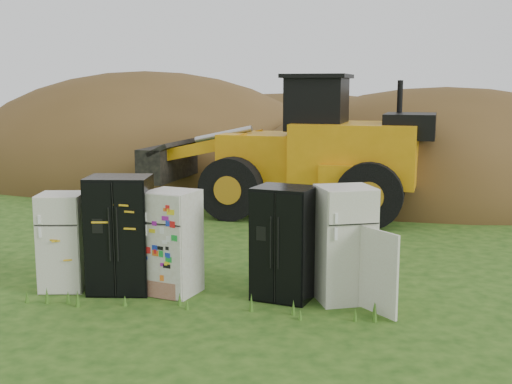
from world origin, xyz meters
TOP-DOWN VIEW (x-y plane):
  - ground at (0.00, 0.00)m, footprint 120.00×120.00m
  - fridge_leftmost at (-2.51, -0.02)m, footprint 0.83×0.81m
  - fridge_black_side at (-1.49, -0.01)m, footprint 1.10×0.91m
  - fridge_sticker at (-0.58, -0.00)m, footprint 0.96×0.92m
  - fridge_black_right at (1.29, -0.01)m, footprint 1.11×1.00m
  - fridge_open_door at (2.27, -0.01)m, footprint 1.07×1.03m
  - wheel_loader at (0.61, 7.19)m, footprint 8.21×4.32m
  - dirt_mound_right at (5.54, 11.30)m, footprint 13.87×10.17m
  - dirt_mound_left at (-5.31, 14.02)m, footprint 15.00×11.25m
  - dirt_mound_back at (0.15, 18.31)m, footprint 19.56×13.04m

SIDE VIEW (x-z plane):
  - ground at x=0.00m, z-range 0.00..0.00m
  - dirt_mound_right at x=5.54m, z-range -3.45..3.45m
  - dirt_mound_left at x=-5.31m, z-range -4.05..4.05m
  - dirt_mound_back at x=0.15m, z-range -3.19..3.19m
  - fridge_leftmost at x=-2.51m, z-range 0.00..1.67m
  - fridge_sticker at x=-0.58m, z-range 0.00..1.75m
  - fridge_black_right at x=1.29m, z-range 0.00..1.86m
  - fridge_open_door at x=2.27m, z-range 0.00..1.88m
  - fridge_black_side at x=-1.49m, z-range 0.00..1.97m
  - wheel_loader at x=0.61m, z-range 0.00..3.78m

